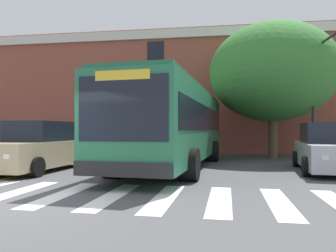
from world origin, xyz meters
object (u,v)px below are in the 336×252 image
city_bus (175,124)px  car_silver_far_lane (329,150)px  traffic_light_near_corner (329,72)px  car_tan_near_lane (39,148)px  street_tree_curbside_large (273,72)px

city_bus → car_silver_far_lane: 5.86m
car_silver_far_lane → traffic_light_near_corner: traffic_light_near_corner is taller
city_bus → car_tan_near_lane: size_ratio=2.45×
car_tan_near_lane → street_tree_curbside_large: bearing=36.0°
car_silver_far_lane → street_tree_curbside_large: 6.86m
city_bus → car_silver_far_lane: (5.73, -0.80, -0.96)m
car_tan_near_lane → car_silver_far_lane: size_ratio=1.00×
city_bus → car_tan_near_lane: bearing=-156.5°
car_silver_far_lane → street_tree_curbside_large: bearing=100.9°
city_bus → car_silver_far_lane: city_bus is taller
car_tan_near_lane → car_silver_far_lane: 10.68m
city_bus → traffic_light_near_corner: traffic_light_near_corner is taller
car_tan_near_lane → traffic_light_near_corner: (11.31, 3.56, 3.18)m
car_silver_far_lane → traffic_light_near_corner: 3.98m
street_tree_curbside_large → car_silver_far_lane: bearing=-79.1°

